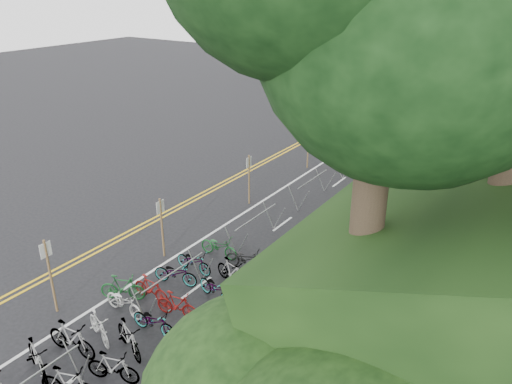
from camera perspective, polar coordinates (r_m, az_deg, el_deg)
ground at (r=18.20m, az=-22.96°, el=-12.90°), size 120.00×120.00×0.00m
road_markings at (r=23.76m, az=-1.95°, el=-2.07°), size 7.47×80.00×0.01m
red_curb at (r=23.07m, az=11.18°, el=-3.23°), size 0.25×28.00×0.10m
bike_racks_rest at (r=24.58m, az=6.47°, el=0.84°), size 1.14×23.00×1.17m
signpost_near at (r=17.47m, az=-22.50°, el=-8.42°), size 0.08×0.40×2.68m
signposts_rest at (r=26.26m, az=2.89°, el=3.81°), size 0.08×18.40×2.50m
bike_front at (r=17.90m, az=-15.01°, el=-10.50°), size 1.12×1.61×0.95m
bike_valet at (r=16.71m, az=-12.22°, el=-12.91°), size 3.21×10.81×1.09m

